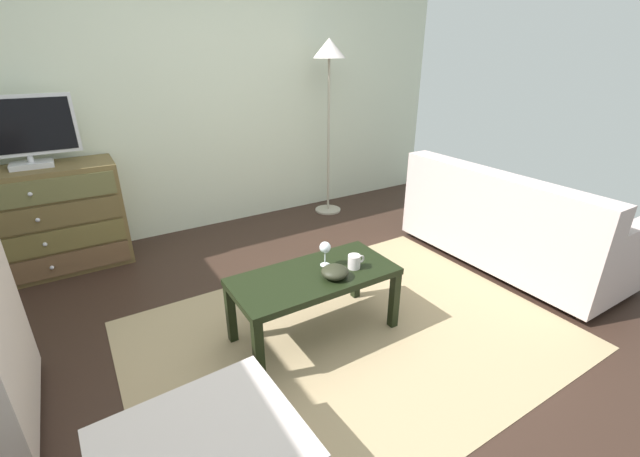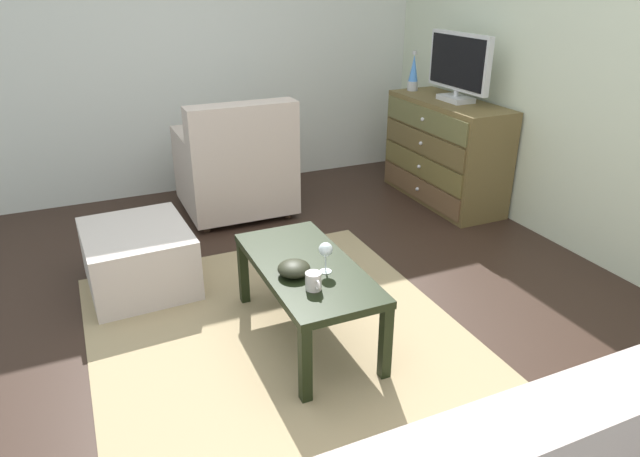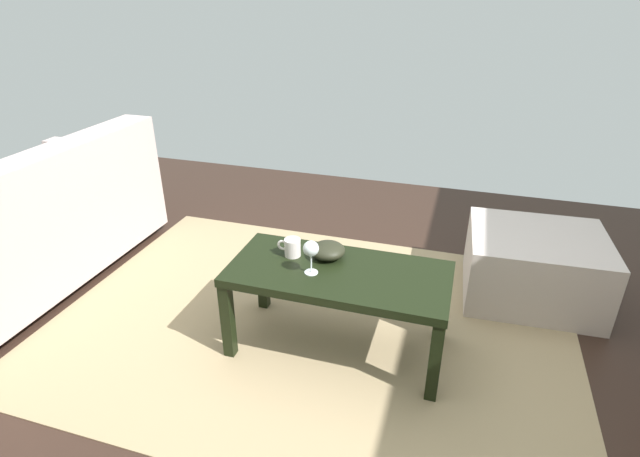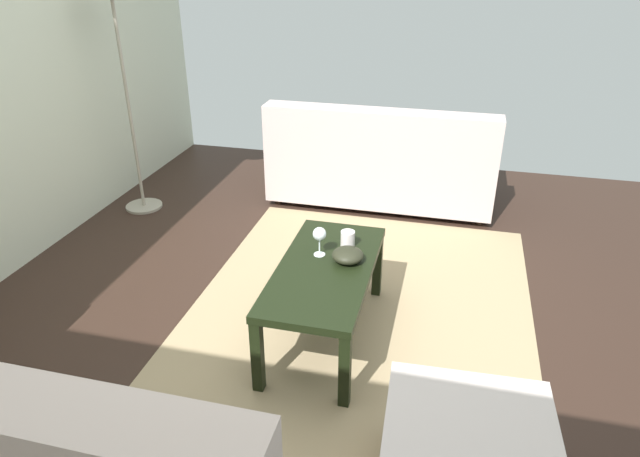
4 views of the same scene
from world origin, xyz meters
The scene contains 8 objects.
ground_plane centered at (0.00, 0.00, -0.03)m, with size 5.59×4.63×0.05m, color #2F1F18.
area_rug centered at (0.20, -0.20, 0.00)m, with size 2.60×1.90×0.01m, color #9D8763.
coffee_table centered at (0.02, -0.06, 0.37)m, with size 0.99×0.47×0.43m.
wine_glass centered at (0.13, 0.00, 0.54)m, with size 0.07×0.07×0.16m.
mug centered at (0.27, -0.12, 0.47)m, with size 0.11×0.08×0.08m.
bowl_decorative centered at (0.10, -0.15, 0.46)m, with size 0.16×0.16×0.07m, color black.
couch_large centered at (1.88, -0.07, 0.32)m, with size 0.85×1.72×0.80m.
ottoman centered at (-0.89, -0.79, 0.19)m, with size 0.70×0.60×0.38m, color beige.
Camera 3 is at (-0.45, 1.77, 1.57)m, focal length 27.68 mm.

